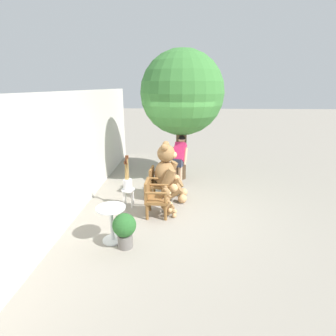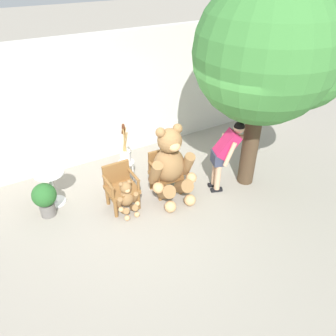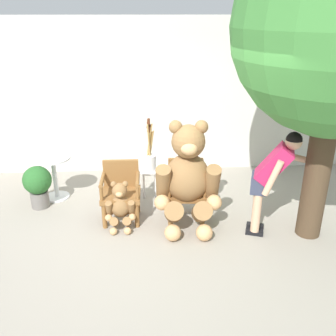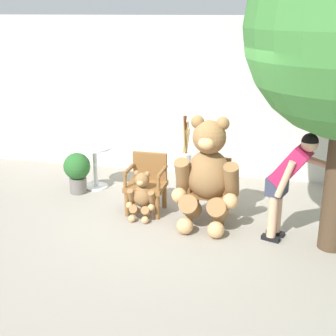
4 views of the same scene
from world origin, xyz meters
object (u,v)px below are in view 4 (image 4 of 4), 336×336
object	(u,v)px
wooden_chair_left	(147,181)
wooden_chair_right	(210,187)
brush_bucket	(185,157)
teddy_bear_small	(142,195)
white_stool	(184,175)
round_side_table	(95,162)
teddy_bear_large	(208,173)
person_visitor	(288,177)
potted_plant	(77,170)

from	to	relation	value
wooden_chair_left	wooden_chair_right	distance (m)	0.95
brush_bucket	teddy_bear_small	bearing A→B (deg)	-113.76
white_stool	round_side_table	world-z (taller)	round_side_table
teddy_bear_large	white_stool	xyz separation A→B (m)	(-0.51, 0.96, -0.40)
person_visitor	potted_plant	bearing A→B (deg)	163.61
white_stool	potted_plant	bearing A→B (deg)	-171.11
potted_plant	teddy_bear_large	bearing A→B (deg)	-17.08
teddy_bear_large	round_side_table	xyz separation A→B (m)	(-2.05, 0.98, -0.31)
white_stool	round_side_table	bearing A→B (deg)	179.31
wooden_chair_right	round_side_table	size ratio (longest dim) A/B	1.19
teddy_bear_large	teddy_bear_small	bearing A→B (deg)	-179.05
white_stool	wooden_chair_left	bearing A→B (deg)	-121.59
wooden_chair_left	potted_plant	size ratio (longest dim) A/B	1.26
wooden_chair_left	round_side_table	world-z (taller)	wooden_chair_left
wooden_chair_right	round_side_table	world-z (taller)	wooden_chair_right
teddy_bear_large	white_stool	bearing A→B (deg)	118.06
teddy_bear_large	round_side_table	bearing A→B (deg)	154.43
wooden_chair_right	teddy_bear_large	xyz separation A→B (m)	(-0.01, -0.26, 0.29)
teddy_bear_small	potted_plant	xyz separation A→B (m)	(-1.31, 0.71, 0.05)
round_side_table	wooden_chair_right	bearing A→B (deg)	-19.20
teddy_bear_large	potted_plant	size ratio (longest dim) A/B	2.27
person_visitor	white_stool	distance (m)	2.08
wooden_chair_left	teddy_bear_large	size ratio (longest dim) A/B	0.56
teddy_bear_small	wooden_chair_right	bearing A→B (deg)	16.37
wooden_chair_left	teddy_bear_small	world-z (taller)	wooden_chair_left
potted_plant	teddy_bear_small	bearing A→B (deg)	-28.44
wooden_chair_right	potted_plant	distance (m)	2.30
wooden_chair_left	teddy_bear_large	distance (m)	1.02
teddy_bear_large	wooden_chair_right	bearing A→B (deg)	88.13
wooden_chair_left	white_stool	xyz separation A→B (m)	(0.43, 0.70, -0.11)
white_stool	person_visitor	bearing A→B (deg)	-38.29
wooden_chair_right	teddy_bear_large	distance (m)	0.40
wooden_chair_left	person_visitor	bearing A→B (deg)	-15.25
teddy_bear_large	brush_bucket	world-z (taller)	teddy_bear_large
wooden_chair_left	potted_plant	world-z (taller)	wooden_chair_left
wooden_chair_left	teddy_bear_large	xyz separation A→B (m)	(0.94, -0.26, 0.29)
wooden_chair_left	white_stool	bearing A→B (deg)	58.41
person_visitor	white_stool	xyz separation A→B (m)	(-1.58, 1.25, -0.54)
teddy_bear_large	brush_bucket	xyz separation A→B (m)	(-0.51, 0.97, -0.09)
wooden_chair_left	person_visitor	distance (m)	2.13
potted_plant	white_stool	bearing A→B (deg)	8.89
potted_plant	round_side_table	bearing A→B (deg)	55.55
person_visitor	round_side_table	world-z (taller)	person_visitor
white_stool	wooden_chair_right	bearing A→B (deg)	-53.24
wooden_chair_right	potted_plant	xyz separation A→B (m)	(-2.26, 0.43, -0.07)
white_stool	round_side_table	distance (m)	1.54
wooden_chair_right	teddy_bear_large	world-z (taller)	teddy_bear_large
wooden_chair_left	wooden_chair_right	size ratio (longest dim) A/B	1.00
person_visitor	brush_bucket	xyz separation A→B (m)	(-1.58, 1.25, -0.23)
wooden_chair_left	person_visitor	xyz separation A→B (m)	(2.01, -0.55, 0.43)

